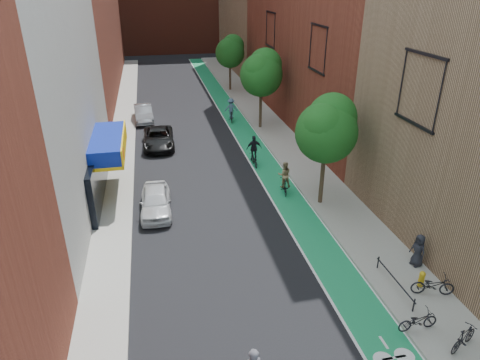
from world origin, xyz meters
TOP-DOWN VIEW (x-y plane):
  - ground at (0.00, 0.00)m, footprint 160.00×160.00m
  - bike_lane at (4.00, 26.00)m, footprint 2.00×68.00m
  - sidewalk_left at (-6.00, 26.00)m, footprint 2.00×68.00m
  - sidewalk_right at (6.50, 26.00)m, footprint 3.00×68.00m
  - building_left_white at (-11.00, 14.00)m, footprint 8.00×20.00m
  - building_right_far_tan at (12.00, 50.00)m, footprint 8.00×20.00m
  - tree_near at (5.65, 10.02)m, footprint 3.40×3.36m
  - tree_mid at (5.65, 24.02)m, footprint 3.55×3.53m
  - tree_far at (5.65, 38.02)m, footprint 3.30×3.25m
  - parked_car_white at (-3.69, 11.00)m, footprint 1.77×4.17m
  - parked_car_black at (-3.16, 21.36)m, footprint 2.40×5.01m
  - parked_car_silver at (-4.26, 28.27)m, footprint 1.81×4.47m
  - cyclist_lane_near at (4.01, 11.88)m, footprint 0.87×1.60m
  - cyclist_lane_mid at (3.20, 16.31)m, footprint 1.06×1.54m
  - cyclist_lane_far at (3.52, 26.46)m, footprint 1.22×1.72m
  - parked_bike_near at (7.10, 1.56)m, footprint 1.82×1.05m
  - parked_bike_mid at (6.46, -1.18)m, footprint 1.54×1.00m
  - parked_bike_far at (5.40, -0.07)m, footprint 1.57×0.58m
  - pedestrian at (7.60, 3.47)m, footprint 0.65×0.85m
  - fire_hydrant at (6.96, 2.10)m, footprint 0.26×0.26m

SIDE VIEW (x-z plane):
  - ground at x=0.00m, z-range 0.00..0.00m
  - bike_lane at x=4.00m, z-range 0.00..0.01m
  - sidewalk_left at x=-6.00m, z-range 0.00..0.15m
  - sidewalk_right at x=6.50m, z-range 0.00..0.15m
  - fire_hydrant at x=6.96m, z-range 0.17..0.91m
  - parked_bike_far at x=5.40m, z-range 0.15..0.97m
  - parked_bike_mid at x=6.46m, z-range 0.15..1.05m
  - parked_bike_near at x=7.10m, z-range 0.15..1.06m
  - parked_car_black at x=-3.16m, z-range 0.00..1.38m
  - parked_car_white at x=-3.69m, z-range 0.00..1.40m
  - parked_car_silver at x=-4.26m, z-range 0.00..1.45m
  - cyclist_lane_near at x=4.01m, z-range -0.14..1.85m
  - cyclist_lane_mid at x=3.20m, z-range -0.20..1.95m
  - pedestrian at x=7.60m, z-range 0.15..1.71m
  - cyclist_lane_far at x=3.52m, z-range -0.10..2.03m
  - tree_far at x=5.65m, z-range 1.40..7.60m
  - tree_near at x=5.65m, z-range 1.45..7.87m
  - tree_mid at x=5.65m, z-range 1.52..8.26m
  - building_left_white at x=-11.00m, z-range 0.00..12.00m
  - building_right_far_tan at x=12.00m, z-range 0.00..18.00m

